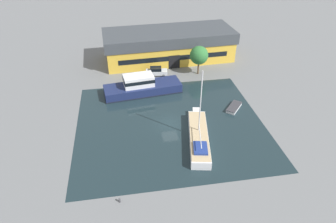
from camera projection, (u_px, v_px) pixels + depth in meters
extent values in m
plane|color=slate|center=(170.00, 124.00, 47.00)|extent=(440.00, 440.00, 0.00)
cube|color=#19282D|center=(170.00, 124.00, 47.00)|extent=(28.89, 26.40, 0.01)
cube|color=gold|center=(169.00, 50.00, 66.68)|extent=(27.94, 11.86, 4.17)
cube|color=#383D42|center=(169.00, 36.00, 64.89)|extent=(28.78, 12.21, 2.27)
cube|color=black|center=(174.00, 62.00, 62.81)|extent=(2.40, 0.19, 2.92)
cube|color=black|center=(174.00, 58.00, 62.35)|extent=(23.26, 1.32, 1.04)
cylinder|color=brown|center=(198.00, 68.00, 60.79)|extent=(0.32, 0.32, 2.66)
sphere|color=#2D6B33|center=(199.00, 55.00, 59.28)|extent=(3.68, 3.68, 3.68)
cube|color=silver|center=(157.00, 72.00, 60.59)|extent=(4.47, 2.30, 0.79)
cube|color=black|center=(156.00, 69.00, 60.19)|extent=(2.40, 1.84, 0.63)
cube|color=black|center=(161.00, 69.00, 60.25)|extent=(0.21, 1.43, 0.50)
cylinder|color=black|center=(163.00, 72.00, 61.51)|extent=(0.62, 0.27, 0.60)
cylinder|color=black|center=(163.00, 75.00, 60.18)|extent=(0.62, 0.27, 0.60)
cylinder|color=black|center=(150.00, 72.00, 61.42)|extent=(0.62, 0.27, 0.60)
cylinder|color=black|center=(150.00, 76.00, 60.09)|extent=(0.62, 0.27, 0.60)
cube|color=silver|center=(199.00, 138.00, 43.10)|extent=(4.78, 12.10, 1.24)
cube|color=silver|center=(196.00, 112.00, 48.50)|extent=(1.38, 1.40, 1.24)
cube|color=tan|center=(199.00, 134.00, 42.73)|extent=(4.59, 11.62, 0.08)
cylinder|color=silver|center=(201.00, 102.00, 40.80)|extent=(0.16, 0.16, 9.52)
cylinder|color=silver|center=(200.00, 136.00, 40.62)|extent=(1.11, 5.25, 0.12)
cube|color=navy|center=(200.00, 148.00, 39.93)|extent=(2.29, 2.90, 0.30)
cube|color=#19234C|center=(143.00, 89.00, 54.62)|extent=(14.27, 5.84, 1.64)
cube|color=black|center=(143.00, 92.00, 55.00)|extent=(14.42, 5.93, 0.18)
cube|color=silver|center=(139.00, 80.00, 53.46)|extent=(5.60, 3.63, 1.95)
cube|color=black|center=(139.00, 79.00, 53.35)|extent=(5.71, 3.72, 0.62)
cube|color=silver|center=(234.00, 108.00, 50.44)|extent=(3.51, 3.80, 0.46)
cube|color=#333338|center=(234.00, 106.00, 50.29)|extent=(3.68, 3.97, 0.08)
cylinder|color=#47474C|center=(120.00, 201.00, 34.21)|extent=(0.22, 0.22, 0.46)
sphere|color=#47474C|center=(120.00, 199.00, 34.05)|extent=(0.24, 0.24, 0.24)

